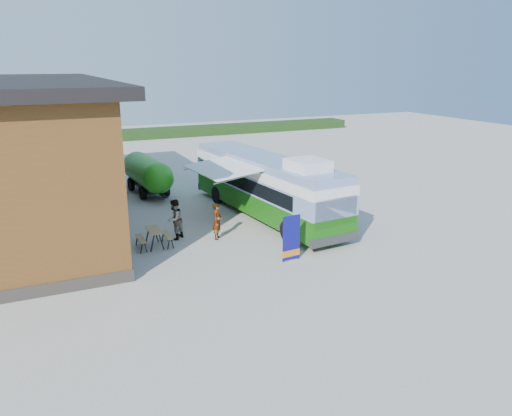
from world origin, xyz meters
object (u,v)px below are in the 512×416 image
bus (266,184)px  banner (291,242)px  picnic_table (154,234)px  person_a (217,221)px  slurry_tanker (147,173)px  person_b (174,219)px

bus → banner: bearing=-111.3°
bus → picnic_table: 7.30m
person_a → slurry_tanker: bearing=41.4°
bus → picnic_table: bearing=-167.1°
bus → slurry_tanker: (-4.91, 7.65, -0.44)m
person_a → slurry_tanker: (-1.16, 10.09, 0.50)m
bus → slurry_tanker: bus is taller
bus → person_a: bearing=-152.6°
picnic_table → slurry_tanker: size_ratio=0.23×
bus → person_b: bus is taller
person_a → bus: bearing=-22.1°
bus → person_a: size_ratio=7.06×
picnic_table → banner: bearing=-38.1°
banner → person_a: (-1.97, 3.91, 0.07)m
slurry_tanker → picnic_table: bearing=-106.1°
bus → picnic_table: bus is taller
banner → slurry_tanker: slurry_tanker is taller
picnic_table → person_b: bearing=31.0°
picnic_table → slurry_tanker: bearing=79.8°
slurry_tanker → bus: bearing=-62.5°
banner → person_a: bearing=111.1°
banner → slurry_tanker: (-3.13, 14.00, 0.57)m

